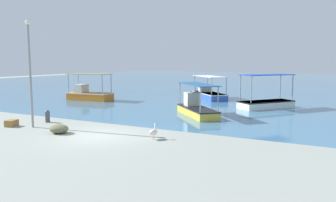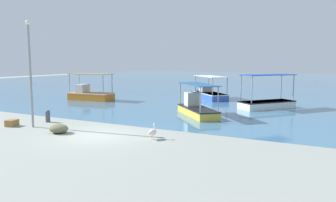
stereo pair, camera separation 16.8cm
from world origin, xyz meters
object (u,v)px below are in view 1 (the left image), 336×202
object	(u,v)px
fishing_boat_center	(266,102)
pelican	(153,132)
mooring_bollard	(47,116)
fishing_boat_far_left	(89,94)
net_pile	(59,129)
lamp_post	(30,68)
cargo_crate	(12,123)
fishing_boat_outer	(209,93)
fishing_boat_near_right	(196,108)

from	to	relation	value
fishing_boat_center	pelican	size ratio (longest dim) A/B	6.02
pelican	mooring_bollard	distance (m)	8.50
fishing_boat_far_left	net_pile	bearing A→B (deg)	-55.56
pelican	lamp_post	distance (m)	8.64
cargo_crate	mooring_bollard	bearing A→B (deg)	64.82
fishing_boat_center	net_pile	size ratio (longest dim) A/B	4.36
fishing_boat_center	fishing_boat_outer	bearing A→B (deg)	147.23
fishing_boat_outer	pelican	distance (m)	18.55
lamp_post	mooring_bollard	world-z (taller)	lamp_post
fishing_boat_center	lamp_post	size ratio (longest dim) A/B	0.76
fishing_boat_near_right	fishing_boat_center	bearing A→B (deg)	57.29
fishing_boat_outer	lamp_post	distance (m)	19.61
fishing_boat_far_left	mooring_bollard	world-z (taller)	fishing_boat_far_left
lamp_post	fishing_boat_center	bearing A→B (deg)	52.79
pelican	net_pile	xyz separation A→B (m)	(-5.37, -1.18, -0.13)
lamp_post	mooring_bollard	size ratio (longest dim) A/B	7.84
fishing_boat_outer	cargo_crate	size ratio (longest dim) A/B	7.34
fishing_boat_near_right	mooring_bollard	size ratio (longest dim) A/B	5.73
fishing_boat_outer	cargo_crate	world-z (taller)	fishing_boat_outer
fishing_boat_center	fishing_boat_near_right	bearing A→B (deg)	-122.71
fishing_boat_far_left	fishing_boat_center	bearing A→B (deg)	7.88
fishing_boat_far_left	cargo_crate	distance (m)	13.48
net_pile	cargo_crate	distance (m)	4.01
cargo_crate	net_pile	bearing A→B (deg)	-1.01
fishing_boat_far_left	pelican	distance (m)	18.19
pelican	cargo_crate	bearing A→B (deg)	-173.27
net_pile	fishing_boat_far_left	bearing A→B (deg)	124.44
fishing_boat_outer	cargo_crate	bearing A→B (deg)	-106.61
fishing_boat_outer	pelican	bearing A→B (deg)	-78.73
fishing_boat_near_right	mooring_bollard	world-z (taller)	fishing_boat_near_right
fishing_boat_near_right	fishing_boat_outer	bearing A→B (deg)	105.16
pelican	cargo_crate	distance (m)	9.45
fishing_boat_near_right	fishing_boat_center	xyz separation A→B (m)	(3.88, 6.04, -0.05)
fishing_boat_outer	lamp_post	world-z (taller)	lamp_post
fishing_boat_outer	net_pile	world-z (taller)	fishing_boat_outer
pelican	mooring_bollard	size ratio (longest dim) A/B	0.99
fishing_boat_far_left	mooring_bollard	xyz separation A→B (m)	(5.63, -10.65, -0.18)
net_pile	pelican	bearing A→B (deg)	12.36
fishing_boat_outer	mooring_bollard	world-z (taller)	fishing_boat_outer
fishing_boat_center	mooring_bollard	bearing A→B (deg)	-131.48
fishing_boat_center	cargo_crate	xyz separation A→B (m)	(-12.44, -14.99, -0.32)
fishing_boat_far_left	mooring_bollard	size ratio (longest dim) A/B	5.82
net_pile	fishing_boat_outer	bearing A→B (deg)	84.84
fishing_boat_outer	net_pile	bearing A→B (deg)	-95.16
mooring_bollard	net_pile	xyz separation A→B (m)	(3.08, -2.05, -0.18)
fishing_boat_center	net_pile	bearing A→B (deg)	-119.24
fishing_boat_far_left	mooring_bollard	distance (m)	12.04
cargo_crate	fishing_boat_far_left	bearing A→B (deg)	110.41
pelican	net_pile	distance (m)	5.50
fishing_boat_center	lamp_post	world-z (taller)	lamp_post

